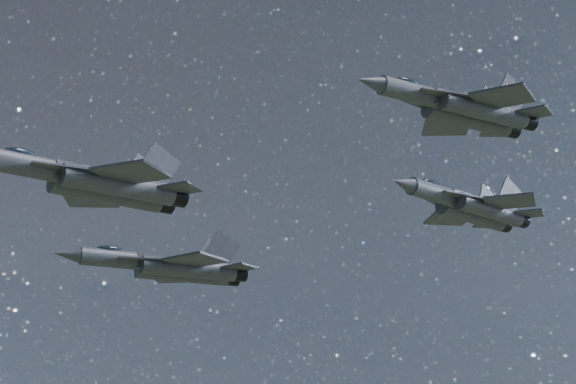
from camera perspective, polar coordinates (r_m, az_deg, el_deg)
jet_lead at (r=68.01m, az=-11.40°, el=0.60°), size 17.30×12.31×4.41m
jet_left at (r=90.73m, az=-6.98°, el=-4.41°), size 18.91×12.90×4.75m
jet_right at (r=68.01m, az=10.28°, el=4.92°), size 15.26×10.69×3.85m
jet_slot at (r=83.61m, az=10.77°, el=-0.85°), size 16.80×11.81×4.24m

